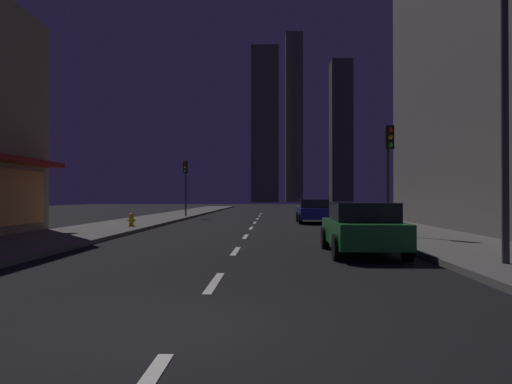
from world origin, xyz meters
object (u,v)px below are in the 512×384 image
traffic_light_near_right (389,155)px  traffic_light_far_left (185,176)px  car_parked_near (362,228)px  car_parked_far (314,211)px  street_lamp_right (467,41)px  fire_hydrant_far_left (131,220)px

traffic_light_near_right → traffic_light_far_left: size_ratio=1.00×
car_parked_near → car_parked_far: (0.00, 15.98, 0.00)m
car_parked_near → street_lamp_right: street_lamp_right is taller
car_parked_far → fire_hydrant_far_left: car_parked_far is taller
fire_hydrant_far_left → traffic_light_far_left: traffic_light_far_left is taller
car_parked_near → traffic_light_far_left: (-9.10, 22.69, 2.45)m
car_parked_far → traffic_light_far_left: bearing=143.6°
car_parked_near → traffic_light_far_left: bearing=111.8°
car_parked_far → traffic_light_far_left: size_ratio=1.01×
car_parked_far → traffic_light_far_left: (-9.10, 6.71, 2.45)m
traffic_light_far_left → street_lamp_right: 27.81m
traffic_light_near_right → traffic_light_far_left: same height
street_lamp_right → car_parked_far: bearing=95.4°
car_parked_far → fire_hydrant_far_left: 11.20m
car_parked_near → street_lamp_right: size_ratio=0.64×
car_parked_far → traffic_light_far_left: traffic_light_far_left is taller
traffic_light_near_right → street_lamp_right: 7.87m
fire_hydrant_far_left → traffic_light_far_left: size_ratio=0.16×
car_parked_far → traffic_light_near_right: size_ratio=1.01×
car_parked_near → traffic_light_far_left: size_ratio=1.01×
car_parked_near → traffic_light_near_right: size_ratio=1.01×
traffic_light_far_left → street_lamp_right: street_lamp_right is taller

